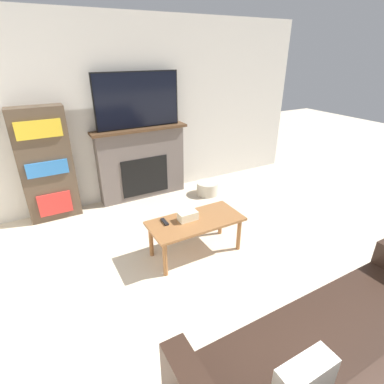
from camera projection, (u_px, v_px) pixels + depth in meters
wall_back at (133, 113)px, 4.55m from camera, size 6.10×0.06×2.70m
fireplace at (142, 163)px, 4.79m from camera, size 1.49×0.28×1.15m
tv at (138, 100)px, 4.35m from camera, size 1.28×0.03×0.80m
couch at (346, 364)px, 2.03m from camera, size 2.30×0.91×0.83m
coffee_table at (196, 224)px, 3.46m from camera, size 1.09×0.52×0.45m
tissue_box at (188, 216)px, 3.41m from camera, size 0.22×0.12×0.10m
remote_control at (165, 222)px, 3.38m from camera, size 0.04×0.15×0.02m
bookshelf at (46, 166)px, 4.08m from camera, size 0.68×0.29×1.58m
storage_basket at (208, 188)px, 5.04m from camera, size 0.37×0.37×0.21m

